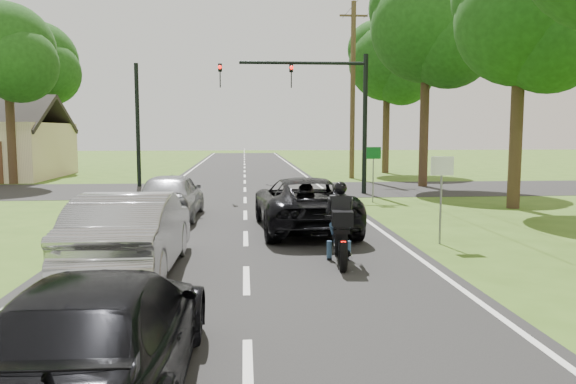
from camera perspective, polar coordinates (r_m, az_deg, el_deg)
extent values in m
plane|color=#395A19|center=(10.44, -4.25, -8.95)|extent=(140.00, 140.00, 0.00)
cube|color=black|center=(20.26, -4.37, -1.53)|extent=(8.00, 100.00, 0.01)
cube|color=black|center=(26.22, -4.40, 0.23)|extent=(60.00, 7.00, 0.01)
torus|color=black|center=(12.37, 5.02, -5.11)|extent=(0.18, 0.61, 0.60)
torus|color=black|center=(11.04, 5.59, -6.50)|extent=(0.20, 0.67, 0.66)
cube|color=black|center=(11.74, 5.26, -4.36)|extent=(0.33, 0.89, 0.27)
sphere|color=black|center=(11.93, 5.18, -3.39)|extent=(0.31, 0.31, 0.31)
cube|color=black|center=(11.40, 5.41, -3.85)|extent=(0.35, 0.53, 0.09)
cube|color=#FF0C07|center=(10.88, 5.65, -5.12)|extent=(0.09, 0.04, 0.05)
cylinder|color=silver|center=(11.32, 6.21, -6.28)|extent=(0.14, 0.74, 0.08)
cylinder|color=black|center=(12.09, 5.12, -2.47)|extent=(0.57, 0.08, 0.03)
cube|color=black|center=(11.08, 5.54, -2.70)|extent=(0.43, 0.40, 0.29)
cube|color=black|center=(11.51, 5.35, -1.76)|extent=(0.38, 0.23, 0.55)
sphere|color=black|center=(11.53, 5.34, 0.40)|extent=(0.27, 0.27, 0.27)
cylinder|color=navy|center=(11.96, 4.21, -5.95)|extent=(0.12, 0.12, 0.41)
cylinder|color=navy|center=(11.99, 6.14, -5.93)|extent=(0.12, 0.12, 0.41)
imported|color=black|center=(15.49, 1.56, -1.15)|extent=(2.64, 5.36, 1.46)
imported|color=#A2A3A7|center=(11.20, -15.55, -3.94)|extent=(1.75, 4.80, 1.57)
imported|color=#94969B|center=(17.84, -11.75, -0.31)|extent=(1.84, 4.33, 1.46)
imported|color=black|center=(6.19, -18.42, -13.50)|extent=(1.90, 4.58, 1.32)
cylinder|color=black|center=(24.64, 7.82, 6.79)|extent=(0.20, 0.20, 6.00)
cylinder|color=black|center=(24.38, 1.53, 12.97)|extent=(5.40, 0.14, 0.14)
imported|color=black|center=(24.28, 0.33, 11.70)|extent=(0.16, 0.36, 1.00)
imported|color=black|center=(24.21, -6.91, 11.67)|extent=(0.16, 0.36, 1.00)
sphere|color=#FF0C07|center=(24.13, 0.37, 12.52)|extent=(0.16, 0.16, 0.16)
sphere|color=#FF0C07|center=(24.07, -6.94, 12.49)|extent=(0.16, 0.16, 0.16)
cylinder|color=black|center=(28.56, -15.02, 6.55)|extent=(0.20, 0.20, 6.00)
cylinder|color=brown|center=(32.76, 6.59, 10.15)|extent=(0.28, 0.28, 10.00)
cube|color=brown|center=(33.31, 6.68, 17.37)|extent=(1.60, 0.10, 0.10)
cylinder|color=slate|center=(14.01, 15.26, -1.09)|extent=(0.05, 0.05, 2.00)
cube|color=silver|center=(13.90, 15.40, 2.57)|extent=(0.55, 0.04, 0.45)
cylinder|color=slate|center=(21.72, 8.64, 1.58)|extent=(0.05, 0.05, 2.00)
cube|color=#0C591E|center=(21.63, 8.70, 3.95)|extent=(0.55, 0.04, 0.45)
cylinder|color=#332316|center=(21.33, 22.19, 6.32)|extent=(0.44, 0.44, 5.88)
sphere|color=#16390F|center=(21.66, 22.59, 15.80)|extent=(4.50, 4.50, 4.50)
sphere|color=#16390F|center=(21.36, 25.10, 13.84)|extent=(3.60, 3.60, 3.60)
cylinder|color=#332316|center=(28.49, 13.69, 7.59)|extent=(0.44, 0.44, 7.00)
sphere|color=#16390F|center=(28.92, 13.91, 16.03)|extent=(5.40, 5.40, 5.40)
sphere|color=#16390F|center=(28.40, 16.11, 14.37)|extent=(4.32, 4.32, 4.32)
cylinder|color=#332316|center=(37.24, 9.93, 6.87)|extent=(0.44, 0.44, 6.44)
sphere|color=#16390F|center=(37.50, 10.05, 12.86)|extent=(4.95, 4.95, 4.95)
sphere|color=#16390F|center=(36.99, 11.55, 11.67)|extent=(3.96, 3.96, 3.96)
cylinder|color=#332316|center=(32.38, -26.35, 6.19)|extent=(0.44, 0.44, 6.16)
sphere|color=#16390F|center=(32.64, -26.67, 12.76)|extent=(4.80, 4.80, 4.80)
sphere|color=#16390F|center=(31.67, -25.68, 11.63)|extent=(3.84, 3.84, 3.84)
cylinder|color=#332316|center=(42.45, -23.86, 6.54)|extent=(0.44, 0.44, 6.72)
sphere|color=#16390F|center=(42.71, -24.11, 12.01)|extent=(5.40, 5.40, 5.40)
sphere|color=#16390F|center=(41.66, -23.20, 11.05)|extent=(4.32, 4.32, 4.32)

